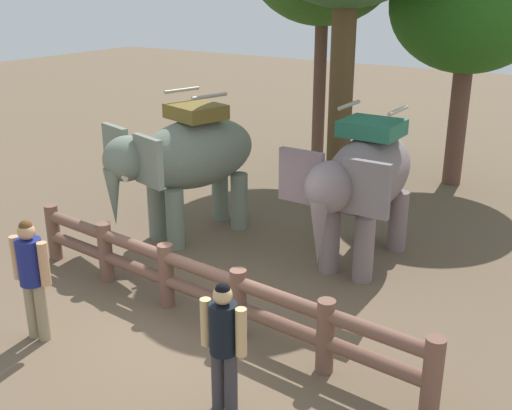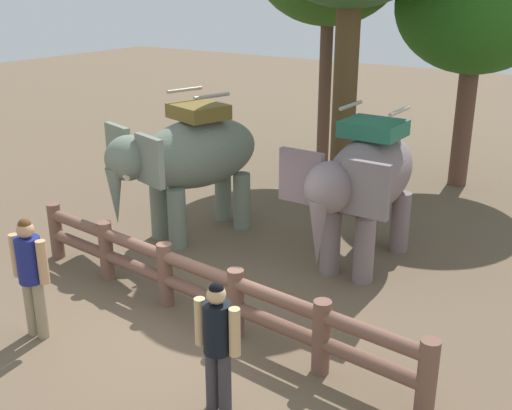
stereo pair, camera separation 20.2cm
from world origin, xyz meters
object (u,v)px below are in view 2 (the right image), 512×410
Objects in this scene: elephant_near_left at (190,157)px; tree_far_left at (477,6)px; elephant_center at (365,180)px; log_fence at (199,284)px; tourist_woman_in_black at (217,339)px; tourist_man_in_blue at (31,270)px.

elephant_near_left is 7.68m from tree_far_left.
tree_far_left is at bearing 90.21° from elephant_center.
log_fence is 2.23m from tourist_woman_in_black.
elephant_near_left is at bearing -118.29° from tree_far_left.
tree_far_left is (1.17, 8.89, 3.72)m from log_fence.
tree_far_left is at bearing 75.01° from tourist_man_in_blue.
tourist_man_in_blue is 0.31× the size of tree_far_left.
tourist_woman_in_black is (1.55, -1.55, 0.39)m from log_fence.
tourist_woman_in_black is at bearing -87.93° from tree_far_left.
tourist_man_in_blue is at bearing -120.60° from elephant_center.
elephant_near_left is at bearing 131.27° from log_fence.
tree_far_left is (-0.38, 10.44, 3.33)m from tourist_woman_in_black.
elephant_center is 5.63m from tourist_man_in_blue.
elephant_near_left reaches higher than elephant_center.
tourist_woman_in_black is at bearing -85.67° from elephant_center.
log_fence is 4.39× the size of tourist_woman_in_black.
tourist_woman_in_black is at bearing -45.05° from log_fence.
log_fence is 3.54m from elephant_near_left.
elephant_center reaches higher than tourist_man_in_blue.
elephant_near_left is at bearing -170.23° from elephant_center.
tourist_man_in_blue is 11.42m from tree_far_left.
tourist_woman_in_black is at bearing 2.33° from tourist_man_in_blue.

